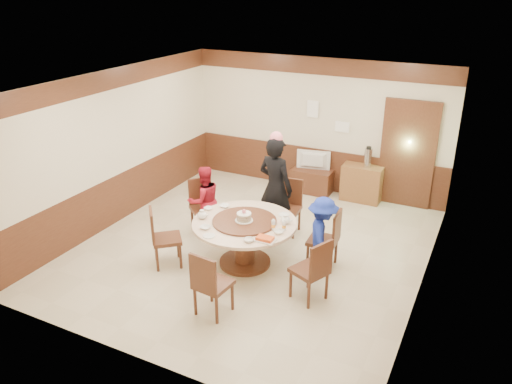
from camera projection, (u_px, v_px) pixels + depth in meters
The scene contains 30 objects.
room at pixel (254, 189), 8.07m from camera, with size 6.00×6.04×2.84m.
banquet_table at pixel (245, 234), 7.82m from camera, with size 1.64×1.64×0.78m.
chair_0 at pixel (324, 249), 7.84m from camera, with size 0.47×0.47×0.97m.
chair_1 at pixel (287, 216), 8.92m from camera, with size 0.47×0.48×0.97m.
chair_2 at pixel (204, 216), 8.94m from camera, with size 0.62×0.62×0.97m.
chair_3 at pixel (166, 247), 7.89m from camera, with size 0.62×0.62×0.97m.
chair_4 at pixel (213, 294), 6.72m from camera, with size 0.48×0.49×0.97m.
chair_5 at pixel (310, 280), 7.03m from camera, with size 0.58×0.58×0.97m.
person_standing at pixel (275, 188), 8.59m from camera, with size 0.66×0.43×1.82m, color black.
person_red at pixel (204, 201), 8.76m from camera, with size 0.62×0.48×1.27m, color #A31526.
person_blue at pixel (322, 236), 7.59m from camera, with size 0.80×0.46×1.24m, color #182C9C.
birthday_cake at pixel (244, 217), 7.67m from camera, with size 0.28×0.28×0.19m.
teapot_left at pixel (202, 215), 7.81m from camera, with size 0.17×0.15×0.13m, color white.
teapot_right at pixel (285, 220), 7.65m from camera, with size 0.17×0.15×0.13m, color white.
bowl_0 at pixel (225, 206), 8.22m from camera, with size 0.16×0.16×0.04m, color white.
bowl_1 at pixel (249, 240), 7.14m from camera, with size 0.15×0.15×0.05m, color white.
bowl_2 at pixel (205, 227), 7.51m from camera, with size 0.16×0.16×0.04m, color white.
bowl_3 at pixel (279, 232), 7.37m from camera, with size 0.15×0.15×0.05m, color white.
bowl_4 at pixel (209, 208), 8.14m from camera, with size 0.14×0.14×0.03m, color white.
saucer_near at pixel (209, 236), 7.29m from camera, with size 0.18×0.18×0.01m, color white.
saucer_far at pixel (284, 215), 7.96m from camera, with size 0.18×0.18×0.01m, color white.
shrimp_platter at pixel (265, 239), 7.16m from camera, with size 0.30×0.20×0.06m.
bottle_0 at pixel (273, 225), 7.45m from camera, with size 0.06×0.06×0.16m, color silver.
bottle_1 at pixel (284, 226), 7.43m from camera, with size 0.06×0.06×0.16m, color silver.
tv_stand at pixel (312, 181), 10.64m from camera, with size 0.85×0.45×0.50m, color #4B2717.
television at pixel (313, 161), 10.46m from camera, with size 0.71×0.09×0.41m, color #959597.
side_cabinet at pixel (362, 183), 10.18m from camera, with size 0.80×0.40×0.75m, color brown.
thermos at pixel (368, 158), 9.92m from camera, with size 0.15×0.15×0.38m, color silver.
notice_left at pixel (313, 109), 10.27m from camera, with size 0.25×0.00×0.35m, color white.
notice_right at pixel (342, 127), 10.12m from camera, with size 0.30×0.00×0.22m, color white.
Camera 1 is at (3.35, -6.63, 4.22)m, focal length 35.00 mm.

